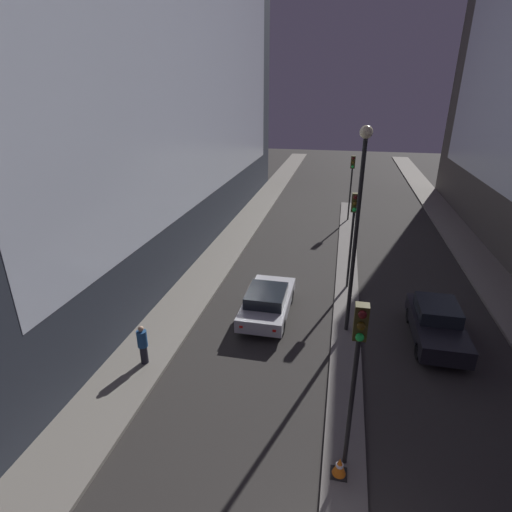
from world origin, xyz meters
name	(u,v)px	position (x,y,z in m)	size (l,w,h in m)	color
building_left	(160,82)	(-11.74, 19.49, 9.90)	(6.01, 38.97, 19.80)	#2D333D
median_strip	(347,273)	(0.00, 16.14, 0.06)	(1.16, 30.27, 0.11)	#66605B
traffic_light_near	(357,354)	(0.00, 3.55, 3.68)	(0.32, 0.42, 4.88)	black
traffic_light_mid	(353,220)	(0.00, 14.31, 3.68)	(0.32, 0.42, 4.88)	black
traffic_light_far	(352,174)	(0.00, 26.05, 3.68)	(0.32, 0.42, 4.88)	black
street_lamp	(358,209)	(0.00, 10.25, 5.37)	(0.46, 0.46, 8.24)	black
traffic_cone_near	(339,466)	(-0.14, 3.16, 0.39)	(0.44, 0.44, 0.55)	black
car_left_lane	(267,301)	(-3.51, 10.82, 0.72)	(1.95, 4.45, 1.40)	#B2B2B7
car_right_lane	(437,324)	(3.51, 10.37, 0.79)	(1.83, 4.31, 1.56)	black
pedestrian_on_left_sidewalk	(143,344)	(-7.29, 6.37, 0.95)	(0.37, 0.37, 1.56)	black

